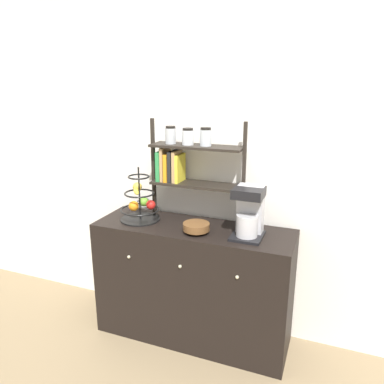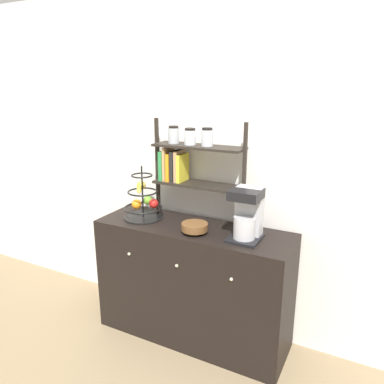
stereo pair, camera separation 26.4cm
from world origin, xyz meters
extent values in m
plane|color=#847051|center=(0.00, 0.00, 0.00)|extent=(12.00, 12.00, 0.00)
cube|color=silver|center=(0.00, 0.51, 1.30)|extent=(7.00, 0.05, 2.60)
cube|color=black|center=(0.00, 0.23, 0.45)|extent=(1.46, 0.47, 0.91)
sphere|color=#B2AD8C|center=(-0.40, -0.01, 0.71)|extent=(0.02, 0.02, 0.02)
sphere|color=#B2AD8C|center=(0.00, -0.01, 0.71)|extent=(0.02, 0.02, 0.02)
sphere|color=#B2AD8C|center=(0.40, -0.01, 0.71)|extent=(0.02, 0.02, 0.02)
cube|color=black|center=(0.41, 0.20, 0.92)|extent=(0.21, 0.24, 0.02)
cube|color=#B7B7BC|center=(0.41, 0.27, 1.09)|extent=(0.18, 0.10, 0.33)
cylinder|color=#B7B7BC|center=(0.41, 0.18, 1.00)|extent=(0.14, 0.14, 0.15)
cube|color=black|center=(0.41, 0.19, 1.22)|extent=(0.20, 0.19, 0.06)
cylinder|color=black|center=(-0.43, 0.23, 0.91)|extent=(0.30, 0.30, 0.01)
cylinder|color=black|center=(-0.43, 0.23, 1.12)|extent=(0.01, 0.01, 0.40)
torus|color=black|center=(-0.43, 0.23, 0.99)|extent=(0.30, 0.30, 0.01)
torus|color=black|center=(-0.43, 0.23, 1.12)|extent=(0.23, 0.23, 0.01)
torus|color=black|center=(-0.43, 0.23, 1.25)|extent=(0.16, 0.16, 0.01)
sphere|color=red|center=(-0.35, 0.27, 1.02)|extent=(0.07, 0.07, 0.07)
sphere|color=#6BAD33|center=(-0.44, 0.31, 1.02)|extent=(0.07, 0.07, 0.07)
sphere|color=orange|center=(-0.46, 0.19, 1.03)|extent=(0.08, 0.08, 0.08)
ellipsoid|color=yellow|center=(-0.44, 0.20, 1.14)|extent=(0.12, 0.14, 0.04)
sphere|color=gold|center=(-0.47, 0.28, 1.15)|extent=(0.07, 0.07, 0.07)
cylinder|color=brown|center=(0.06, 0.14, 0.92)|extent=(0.10, 0.10, 0.02)
cylinder|color=brown|center=(0.06, 0.14, 0.95)|extent=(0.19, 0.19, 0.05)
cube|color=black|center=(-0.37, 0.36, 1.28)|extent=(0.02, 0.02, 0.76)
cube|color=black|center=(0.33, 0.36, 1.28)|extent=(0.02, 0.02, 0.76)
cube|color=black|center=(-0.02, 0.36, 1.19)|extent=(0.68, 0.20, 0.02)
cube|color=black|center=(-0.02, 0.36, 1.47)|extent=(0.68, 0.20, 0.02)
cube|color=#2D8C47|center=(-0.30, 0.36, 1.31)|extent=(0.03, 0.15, 0.22)
cube|color=tan|center=(-0.27, 0.36, 1.33)|extent=(0.02, 0.16, 0.25)
cube|color=orange|center=(-0.24, 0.36, 1.31)|extent=(0.03, 0.16, 0.21)
cube|color=black|center=(-0.21, 0.36, 1.32)|extent=(0.03, 0.16, 0.23)
cube|color=tan|center=(-0.18, 0.36, 1.32)|extent=(0.02, 0.15, 0.23)
cube|color=yellow|center=(-0.15, 0.36, 1.31)|extent=(0.02, 0.16, 0.21)
cylinder|color=#ADB2B7|center=(-0.23, 0.36, 1.54)|extent=(0.08, 0.08, 0.11)
cylinder|color=black|center=(-0.23, 0.36, 1.60)|extent=(0.07, 0.07, 0.02)
cylinder|color=silver|center=(-0.09, 0.36, 1.54)|extent=(0.08, 0.08, 0.10)
cylinder|color=black|center=(-0.09, 0.36, 1.60)|extent=(0.08, 0.08, 0.02)
cylinder|color=silver|center=(0.05, 0.36, 1.54)|extent=(0.08, 0.08, 0.11)
cylinder|color=black|center=(0.05, 0.36, 1.60)|extent=(0.07, 0.07, 0.02)
camera|label=1|loc=(0.92, -2.12, 1.91)|focal=35.00mm
camera|label=2|loc=(1.16, -2.01, 1.91)|focal=35.00mm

